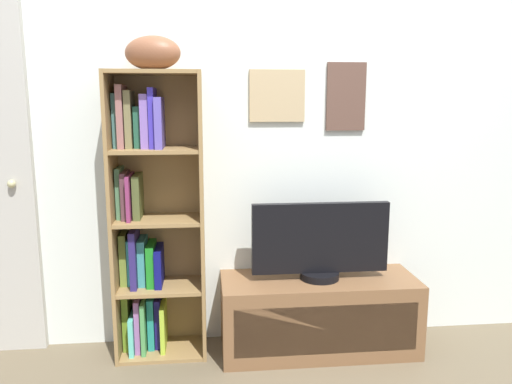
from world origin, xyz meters
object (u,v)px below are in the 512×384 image
bookshelf (150,222)px  tv_stand (319,314)px  television (320,242)px  football (153,53)px

bookshelf → tv_stand: (0.94, -0.10, -0.54)m
bookshelf → television: (0.94, -0.09, -0.11)m
football → tv_stand: football is taller
bookshelf → football: 0.91m
bookshelf → football: size_ratio=5.35×
football → television: (0.89, -0.06, -1.02)m
football → television: bearing=-3.9°
football → tv_stand: size_ratio=0.27×
football → tv_stand: bearing=-4.0°
bookshelf → tv_stand: size_ratio=1.42×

